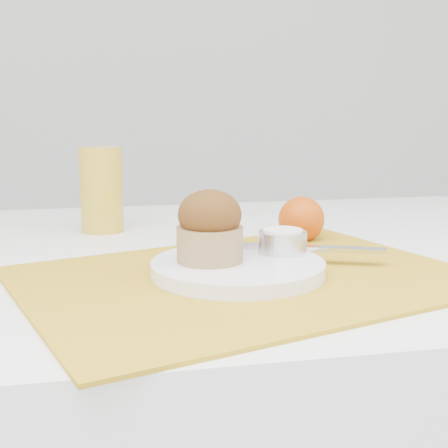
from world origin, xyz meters
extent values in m
cube|color=#B88C19|center=(0.01, -0.11, 0.75)|extent=(0.60, 0.51, 0.00)
cylinder|color=white|center=(0.00, -0.11, 0.76)|extent=(0.24, 0.24, 0.02)
cylinder|color=silver|center=(0.06, -0.07, 0.78)|extent=(0.07, 0.07, 0.03)
cylinder|color=white|center=(0.06, -0.07, 0.80)|extent=(0.06, 0.06, 0.01)
ellipsoid|color=#560205|center=(0.01, -0.05, 0.78)|extent=(0.02, 0.02, 0.02)
ellipsoid|color=#530213|center=(0.05, -0.06, 0.78)|extent=(0.02, 0.02, 0.02)
cube|color=#B8B9C1|center=(0.09, -0.07, 0.77)|extent=(0.20, 0.09, 0.01)
sphere|color=#C44A06|center=(0.13, 0.07, 0.78)|extent=(0.07, 0.07, 0.07)
cylinder|color=gold|center=(-0.15, 0.21, 0.82)|extent=(0.07, 0.07, 0.14)
cylinder|color=#A57D50|center=(-0.03, -0.10, 0.79)|extent=(0.08, 0.08, 0.04)
ellipsoid|color=#341B09|center=(-0.03, -0.10, 0.83)|extent=(0.07, 0.07, 0.06)
camera|label=1|loc=(-0.16, -0.80, 0.95)|focal=50.00mm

